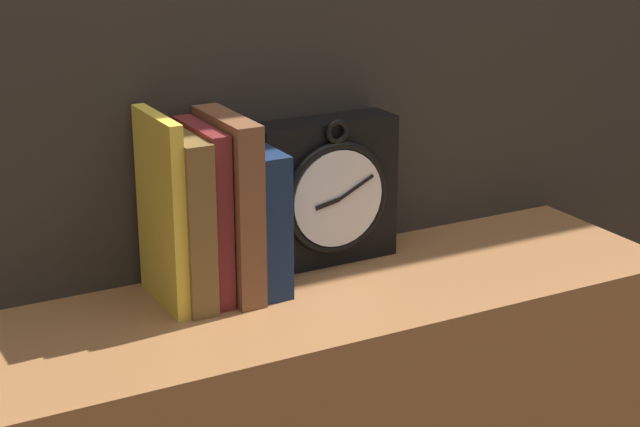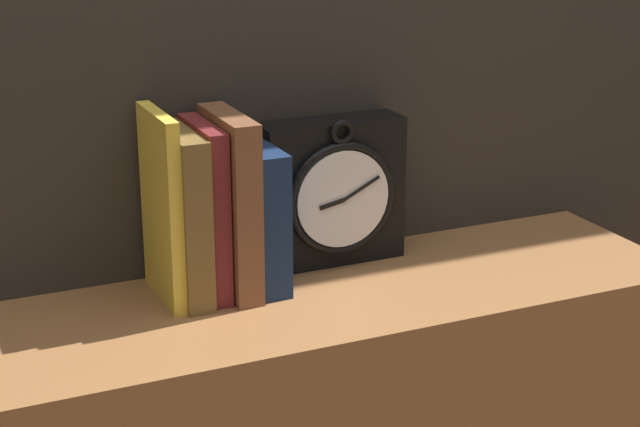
% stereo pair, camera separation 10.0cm
% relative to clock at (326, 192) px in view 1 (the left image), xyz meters
% --- Properties ---
extents(clock, '(0.21, 0.08, 0.22)m').
position_rel_clock_xyz_m(clock, '(0.00, 0.00, 0.00)').
color(clock, black).
rests_on(clock, bookshelf).
extents(book_slot0_yellow, '(0.02, 0.14, 0.26)m').
position_rel_clock_xyz_m(book_slot0_yellow, '(-0.26, -0.03, 0.02)').
color(book_slot0_yellow, yellow).
rests_on(book_slot0_yellow, bookshelf).
extents(book_slot1_brown, '(0.04, 0.15, 0.23)m').
position_rel_clock_xyz_m(book_slot1_brown, '(-0.24, -0.04, 0.01)').
color(book_slot1_brown, brown).
rests_on(book_slot1_brown, bookshelf).
extents(book_slot2_maroon, '(0.03, 0.14, 0.24)m').
position_rel_clock_xyz_m(book_slot2_maroon, '(-0.20, -0.03, 0.01)').
color(book_slot2_maroon, maroon).
rests_on(book_slot2_maroon, bookshelf).
extents(book_slot3_brown, '(0.04, 0.15, 0.25)m').
position_rel_clock_xyz_m(book_slot3_brown, '(-0.17, -0.04, 0.02)').
color(book_slot3_brown, brown).
rests_on(book_slot3_brown, bookshelf).
extents(book_slot4_navy, '(0.04, 0.14, 0.20)m').
position_rel_clock_xyz_m(book_slot4_navy, '(-0.13, -0.03, -0.01)').
color(book_slot4_navy, '#132648').
rests_on(book_slot4_navy, bookshelf).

